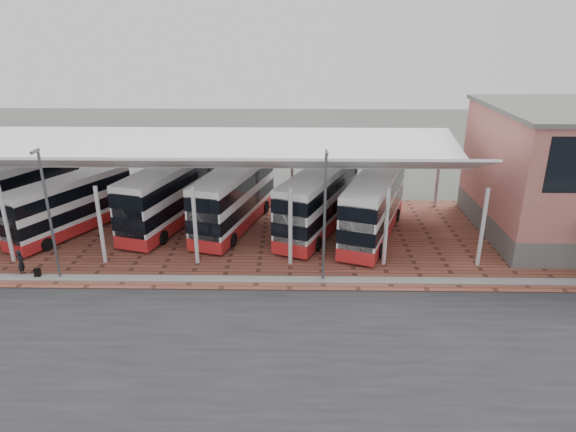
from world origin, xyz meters
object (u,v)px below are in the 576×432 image
object	(u,v)px
bus_1	(70,206)
pedestrian	(21,263)
bus_0	(9,197)
bus_4	(319,201)
bus_3	(234,199)
bus_2	(170,196)
bus_5	(374,207)

from	to	relation	value
bus_1	pedestrian	xyz separation A→B (m)	(-0.35, -6.82, -1.23)
bus_0	bus_4	world-z (taller)	bus_0
bus_0	bus_3	bearing A→B (deg)	25.34
bus_0	pedestrian	size ratio (longest dim) A/B	7.16
bus_0	bus_2	bearing A→B (deg)	27.73
bus_0	bus_1	world-z (taller)	bus_0
bus_1	bus_3	bearing A→B (deg)	33.35
bus_4	bus_0	bearing A→B (deg)	-158.06
bus_2	bus_3	bearing A→B (deg)	11.82
bus_0	bus_1	size ratio (longest dim) A/B	1.16
bus_2	bus_4	world-z (taller)	bus_2
bus_3	bus_4	xyz separation A→B (m)	(6.25, -0.58, 0.03)
bus_1	pedestrian	size ratio (longest dim) A/B	6.15
bus_2	bus_4	distance (m)	11.19
bus_4	bus_3	bearing A→B (deg)	-162.80
bus_0	bus_5	size ratio (longest dim) A/B	1.04
bus_1	bus_0	bearing A→B (deg)	-163.17
bus_5	bus_3	bearing A→B (deg)	-169.37
bus_4	bus_1	bearing A→B (deg)	-155.34
bus_5	bus_0	bearing A→B (deg)	-163.12
bus_4	pedestrian	bearing A→B (deg)	-135.37
bus_2	bus_5	bearing A→B (deg)	8.94
bus_1	bus_3	size ratio (longest dim) A/B	0.88
bus_0	pedestrian	bearing A→B (deg)	-35.21
bus_3	pedestrian	xyz separation A→B (m)	(-12.20, -8.08, -1.43)
bus_5	pedestrian	world-z (taller)	bus_5
bus_2	pedestrian	distance (m)	11.29
bus_3	bus_0	bearing A→B (deg)	-163.02
bus_3	bus_4	bearing A→B (deg)	10.47
bus_5	pedestrian	bearing A→B (deg)	-144.27
bus_2	bus_5	xyz separation A→B (m)	(15.03, -1.98, -0.06)
bus_0	bus_3	distance (m)	16.79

